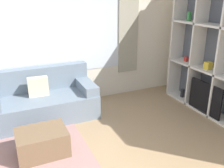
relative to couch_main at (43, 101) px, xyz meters
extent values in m
cube|color=beige|center=(0.20, 0.47, 1.04)|extent=(6.81, 0.07, 2.70)
cube|color=silver|center=(0.20, 0.43, 1.14)|extent=(3.09, 0.01, 1.60)
cube|color=#9E9984|center=(1.91, 0.42, 1.14)|extent=(0.44, 0.03, 1.90)
cube|color=silver|center=(2.83, -1.25, 0.88)|extent=(0.34, 0.04, 2.38)
cube|color=silver|center=(2.83, -0.65, 0.88)|extent=(0.34, 0.04, 2.38)
cube|color=silver|center=(2.83, -0.04, 0.88)|extent=(0.34, 0.04, 2.38)
cube|color=silver|center=(2.83, -1.25, -0.29)|extent=(0.34, 2.42, 0.04)
cube|color=silver|center=(2.83, -1.25, 0.49)|extent=(0.34, 2.42, 0.04)
cube|color=black|center=(2.70, -1.11, 0.02)|extent=(0.04, 0.75, 0.57)
cube|color=black|center=(2.72, -1.11, -0.26)|extent=(0.10, 0.24, 0.03)
cube|color=#232328|center=(2.81, -0.38, -0.18)|extent=(0.06, 0.06, 0.18)
cube|color=red|center=(2.81, -0.38, 0.55)|extent=(0.07, 0.07, 0.09)
cube|color=#2856A8|center=(2.81, -0.99, -0.20)|extent=(0.10, 0.10, 0.13)
cube|color=#388947|center=(2.81, -0.33, 1.38)|extent=(0.06, 0.06, 0.16)
cylinder|color=white|center=(2.81, -0.92, -0.20)|extent=(0.08, 0.08, 0.13)
cube|color=gold|center=(2.81, -0.96, 0.57)|extent=(0.11, 0.11, 0.13)
cube|color=slate|center=(0.00, -0.06, -0.10)|extent=(1.82, 0.87, 0.42)
cube|color=slate|center=(0.00, 0.29, 0.33)|extent=(1.82, 0.18, 0.44)
cube|color=slate|center=(0.79, -0.06, 0.20)|extent=(0.24, 0.81, 0.16)
cube|color=beige|center=(-0.05, 0.01, 0.28)|extent=(0.35, 0.14, 0.34)
cube|color=brown|center=(-0.21, -1.10, -0.13)|extent=(0.68, 0.52, 0.36)
camera|label=1|loc=(-0.55, -4.17, 1.82)|focal=40.00mm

